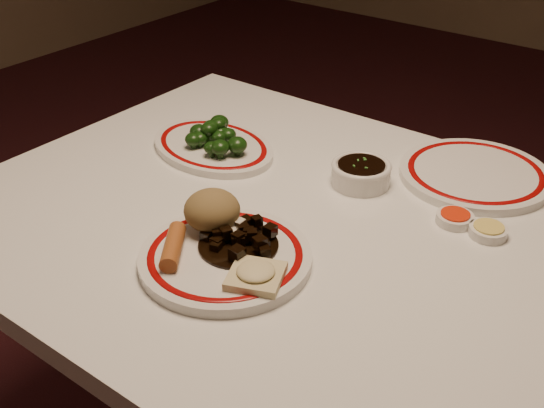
{
  "coord_description": "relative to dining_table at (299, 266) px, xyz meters",
  "views": [
    {
      "loc": [
        0.56,
        -0.81,
        1.38
      ],
      "look_at": [
        -0.03,
        -0.05,
        0.8
      ],
      "focal_mm": 45.0,
      "sensor_mm": 36.0,
      "label": 1
    }
  ],
  "objects": [
    {
      "name": "main_plate",
      "position": [
        -0.03,
        -0.17,
        0.1
      ],
      "size": [
        0.31,
        0.31,
        0.02
      ],
      "color": "white",
      "rests_on": "dining_table"
    },
    {
      "name": "dining_table",
      "position": [
        0.0,
        0.0,
        0.0
      ],
      "size": [
        1.2,
        0.9,
        0.75
      ],
      "color": "white",
      "rests_on": "ground"
    },
    {
      "name": "soy_bowl",
      "position": [
        0.01,
        0.18,
        0.11
      ],
      "size": [
        0.11,
        0.11,
        0.04
      ],
      "color": "white",
      "rests_on": "dining_table"
    },
    {
      "name": "broccoli_plate",
      "position": [
        -0.3,
        0.12,
        0.1
      ],
      "size": [
        0.31,
        0.28,
        0.02
      ],
      "color": "white",
      "rests_on": "dining_table"
    },
    {
      "name": "broccoli_pile",
      "position": [
        -0.3,
        0.12,
        0.13
      ],
      "size": [
        0.14,
        0.12,
        0.05
      ],
      "color": "#23471C",
      "rests_on": "broccoli_plate"
    },
    {
      "name": "rice_mound",
      "position": [
        -0.09,
        -0.12,
        0.14
      ],
      "size": [
        0.09,
        0.09,
        0.07
      ],
      "primitive_type": "ellipsoid",
      "color": "olive",
      "rests_on": "main_plate"
    },
    {
      "name": "fried_wonton",
      "position": [
        0.05,
        -0.19,
        0.12
      ],
      "size": [
        0.1,
        0.1,
        0.02
      ],
      "color": "beige",
      "rests_on": "main_plate"
    },
    {
      "name": "far_plate",
      "position": [
        0.17,
        0.33,
        0.1
      ],
      "size": [
        0.37,
        0.37,
        0.02
      ],
      "color": "white",
      "rests_on": "dining_table"
    },
    {
      "name": "stirfry_heap",
      "position": [
        -0.02,
        -0.13,
        0.12
      ],
      "size": [
        0.13,
        0.13,
        0.03
      ],
      "color": "black",
      "rests_on": "main_plate"
    },
    {
      "name": "mustard_dish",
      "position": [
        0.27,
        0.16,
        0.1
      ],
      "size": [
        0.06,
        0.06,
        0.02
      ],
      "color": "white",
      "rests_on": "dining_table"
    },
    {
      "name": "sweet_sour_dish",
      "position": [
        0.21,
        0.16,
        0.1
      ],
      "size": [
        0.06,
        0.06,
        0.02
      ],
      "color": "white",
      "rests_on": "dining_table"
    },
    {
      "name": "spring_roll",
      "position": [
        -0.09,
        -0.21,
        0.12
      ],
      "size": [
        0.08,
        0.1,
        0.03
      ],
      "primitive_type": "cylinder",
      "rotation": [
        1.57,
        0.0,
        0.63
      ],
      "color": "#B0612B",
      "rests_on": "main_plate"
    }
  ]
}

